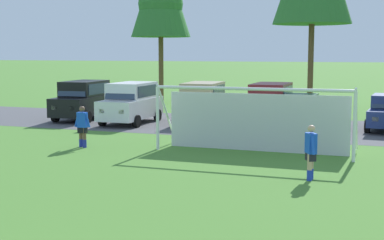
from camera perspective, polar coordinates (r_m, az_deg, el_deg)
ground_plane at (r=21.14m, az=3.49°, el=-3.26°), size 400.00×400.00×0.00m
parking_lot_strip at (r=28.26m, az=7.75°, el=-0.70°), size 52.00×8.40×0.01m
soccer_goal at (r=20.99m, az=6.51°, el=0.20°), size 7.44×1.98×2.57m
player_midfield_center at (r=16.69m, az=12.13°, el=-3.29°), size 0.40×0.72×1.64m
player_defender_far at (r=22.35m, az=-11.22°, el=-0.69°), size 0.74×0.27×1.64m
parked_car_slot_far_left at (r=31.63m, az=-11.10°, el=2.07°), size 2.39×4.73×2.16m
parked_car_slot_left at (r=29.49m, az=-6.27°, el=1.81°), size 2.25×4.66×2.16m
parked_car_slot_center_left at (r=29.45m, az=1.08°, el=1.84°), size 2.37×4.72×2.16m
parked_car_slot_center at (r=28.87m, az=8.07°, el=1.67°), size 2.17×4.62×2.16m
parked_car_slot_center_right at (r=27.42m, az=10.81°, el=0.84°), size 2.15×4.26×1.72m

